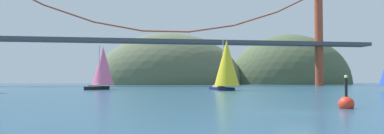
{
  "coord_description": "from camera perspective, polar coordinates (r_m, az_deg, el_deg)",
  "views": [
    {
      "loc": [
        -9.99,
        -21.42,
        2.07
      ],
      "look_at": [
        0.0,
        41.54,
        4.28
      ],
      "focal_mm": 33.9,
      "sensor_mm": 36.0,
      "label": 1
    }
  ],
  "objects": [
    {
      "name": "headland_center",
      "position": [
        157.15,
        -3.55,
        -2.74
      ],
      "size": [
        64.23,
        44.0,
        44.4
      ],
      "primitive_type": "ellipsoid",
      "color": "#5B6647",
      "rests_on": "ground_plane"
    },
    {
      "name": "sailboat_yellow_sail",
      "position": [
        69.16,
        5.44,
        0.45
      ],
      "size": [
        5.68,
        8.92,
        9.86
      ],
      "color": "#191E4C",
      "rests_on": "ground_plane"
    },
    {
      "name": "ground_plane",
      "position": [
        23.72,
        16.05,
        -6.92
      ],
      "size": [
        360.0,
        360.0,
        0.0
      ],
      "primitive_type": "plane",
      "color": "navy"
    },
    {
      "name": "suspension_bridge",
      "position": [
        117.57,
        -4.1,
        4.39
      ],
      "size": [
        141.95,
        6.0,
        32.71
      ],
      "color": "#A34228",
      "rests_on": "ground_plane"
    },
    {
      "name": "headland_right",
      "position": [
        171.37,
        15.1,
        -2.61
      ],
      "size": [
        56.65,
        44.0,
        45.34
      ],
      "primitive_type": "ellipsoid",
      "color": "#4C5B3D",
      "rests_on": "ground_plane"
    },
    {
      "name": "channel_buoy",
      "position": [
        28.36,
        23.1,
        -5.27
      ],
      "size": [
        1.1,
        1.1,
        2.64
      ],
      "color": "red",
      "rests_on": "ground_plane"
    },
    {
      "name": "sailboat_pink_spinnaker",
      "position": [
        77.53,
        -13.86,
        0.03
      ],
      "size": [
        6.34,
        7.94,
        9.11
      ],
      "color": "black",
      "rests_on": "ground_plane"
    }
  ]
}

